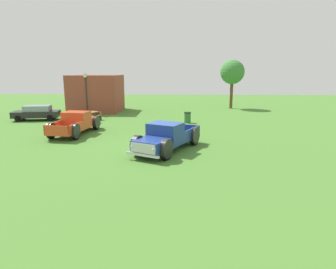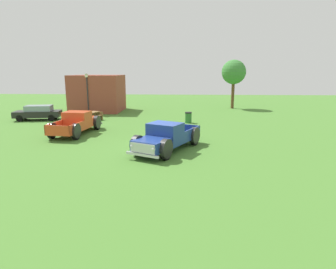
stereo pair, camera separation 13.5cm
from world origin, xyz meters
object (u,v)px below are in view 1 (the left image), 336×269
(lamp_post_near, at_px, (86,93))
(oak_tree_east, at_px, (232,72))
(picnic_table, at_px, (90,115))
(sedan_distant_a, at_px, (37,113))
(pickup_truck_behind_left, at_px, (77,123))
(trash_can, at_px, (187,117))
(pickup_truck_foreground, at_px, (165,138))

(lamp_post_near, height_order, oak_tree_east, oak_tree_east)
(picnic_table, relative_size, oak_tree_east, 0.38)
(sedan_distant_a, xyz_separation_m, oak_tree_east, (19.31, 9.60, 3.56))
(pickup_truck_behind_left, bearing_deg, sedan_distant_a, 136.02)
(picnic_table, bearing_deg, pickup_truck_behind_left, -82.34)
(trash_can, bearing_deg, sedan_distant_a, 176.38)
(pickup_truck_behind_left, bearing_deg, picnic_table, 97.66)
(pickup_truck_behind_left, xyz_separation_m, oak_tree_east, (13.62, 15.09, 3.52))
(picnic_table, xyz_separation_m, oak_tree_east, (14.34, 9.74, 3.78))
(lamp_post_near, distance_m, oak_tree_east, 16.97)
(pickup_truck_foreground, height_order, picnic_table, pickup_truck_foreground)
(sedan_distant_a, xyz_separation_m, picnic_table, (4.97, -0.14, -0.21))
(lamp_post_near, bearing_deg, oak_tree_east, 20.06)
(pickup_truck_foreground, distance_m, picnic_table, 12.49)
(pickup_truck_foreground, relative_size, sedan_distant_a, 1.30)
(sedan_distant_a, relative_size, picnic_table, 1.95)
(oak_tree_east, bearing_deg, sedan_distant_a, -153.57)
(lamp_post_near, xyz_separation_m, trash_can, (10.33, -4.70, -1.74))
(sedan_distant_a, distance_m, lamp_post_near, 5.39)
(pickup_truck_foreground, xyz_separation_m, lamp_post_near, (-8.83, 14.05, 1.46))
(pickup_truck_foreground, distance_m, trash_can, 9.48)
(pickup_truck_foreground, bearing_deg, picnic_table, 126.08)
(lamp_post_near, bearing_deg, trash_can, -24.45)
(sedan_distant_a, height_order, picnic_table, sedan_distant_a)
(pickup_truck_behind_left, relative_size, trash_can, 5.65)
(trash_can, distance_m, oak_tree_east, 12.42)
(pickup_truck_foreground, bearing_deg, sedan_distant_a, 140.30)
(sedan_distant_a, xyz_separation_m, trash_can, (13.82, -0.87, -0.23))
(picnic_table, xyz_separation_m, trash_can, (8.85, -0.73, -0.01))
(pickup_truck_behind_left, distance_m, oak_tree_east, 20.63)
(picnic_table, relative_size, trash_can, 2.31)
(sedan_distant_a, distance_m, trash_can, 13.85)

